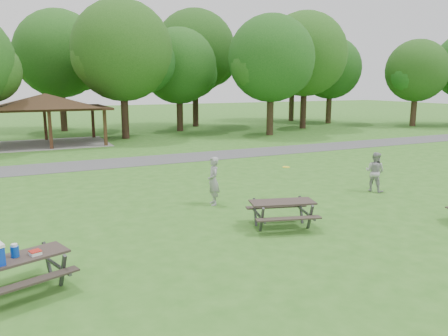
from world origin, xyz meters
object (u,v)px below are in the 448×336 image
(picnic_table_middle, at_px, (282,207))
(frisbee_catcher, at_px, (375,172))
(picnic_table_near, at_px, (10,262))
(frisbee_thrower, at_px, (213,181))

(picnic_table_middle, relative_size, frisbee_catcher, 1.42)
(picnic_table_middle, bearing_deg, picnic_table_near, -169.69)
(frisbee_thrower, xyz_separation_m, frisbee_catcher, (6.97, -1.03, -0.07))
(picnic_table_near, height_order, picnic_table_middle, picnic_table_near)
(picnic_table_near, xyz_separation_m, frisbee_thrower, (6.82, 4.72, 0.12))
(picnic_table_near, bearing_deg, frisbee_catcher, 15.00)
(frisbee_thrower, bearing_deg, picnic_table_near, -45.57)
(picnic_table_middle, xyz_separation_m, frisbee_thrower, (-0.90, 3.32, 0.26))
(frisbee_thrower, bearing_deg, frisbee_catcher, 91.35)
(picnic_table_middle, height_order, frisbee_thrower, frisbee_thrower)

